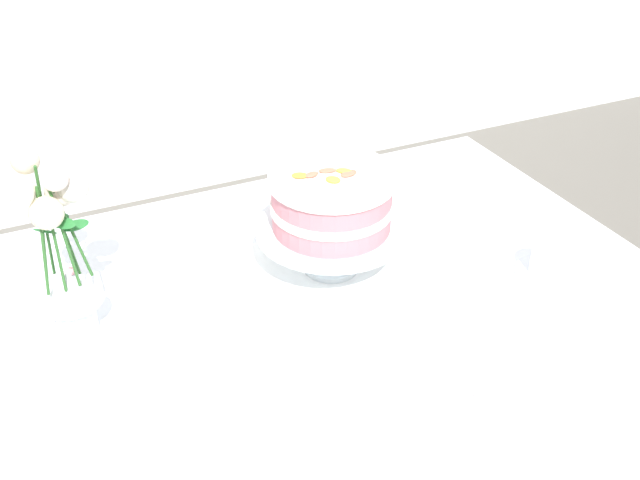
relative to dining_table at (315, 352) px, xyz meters
The scene contains 8 objects.
dining_table is the anchor object (origin of this frame).
linen_napkin 0.17m from the dining_table, 52.90° to the left, with size 0.32×0.32×0.00m, color white.
cake_stand 0.23m from the dining_table, 52.90° to the left, with size 0.29×0.29×0.10m.
layer_cake 0.29m from the dining_table, 52.91° to the left, with size 0.23×0.23×0.12m.
flower_vase 0.48m from the dining_table, 161.32° to the left, with size 0.12×0.11×0.34m.
teacup 0.49m from the dining_table, ahead, with size 0.13×0.13×0.06m.
loose_petal_1 0.51m from the dining_table, 140.01° to the left, with size 0.03×0.02×0.01m, color pink.
loose_petal_2 0.35m from the dining_table, 61.26° to the right, with size 0.04×0.02×0.00m, color pink.
Camera 1 is at (-0.40, -0.91, 1.53)m, focal length 38.52 mm.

